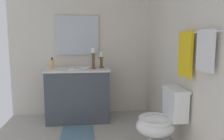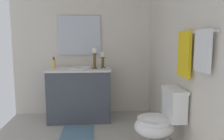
# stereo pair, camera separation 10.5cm
# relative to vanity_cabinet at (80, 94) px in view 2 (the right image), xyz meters

# --- Properties ---
(wall_back) EXTENTS (2.52, 0.04, 2.45)m
(wall_back) POSITION_rel_vanity_cabinet_xyz_m (0.93, 1.26, 0.80)
(wall_back) COLOR silver
(wall_back) RESTS_ON ground
(wall_left) EXTENTS (0.04, 2.38, 2.45)m
(wall_left) POSITION_rel_vanity_cabinet_xyz_m (-0.33, 0.07, 0.80)
(wall_left) COLOR silver
(wall_left) RESTS_ON ground
(vanity_cabinet) EXTENTS (0.58, 1.00, 0.84)m
(vanity_cabinet) POSITION_rel_vanity_cabinet_xyz_m (0.00, 0.00, 0.00)
(vanity_cabinet) COLOR #474C56
(vanity_cabinet) RESTS_ON ground
(sink_basin) EXTENTS (0.40, 0.40, 0.24)m
(sink_basin) POSITION_rel_vanity_cabinet_xyz_m (0.00, 0.00, 0.38)
(sink_basin) COLOR white
(sink_basin) RESTS_ON vanity_cabinet
(mirror) EXTENTS (0.02, 0.71, 0.65)m
(mirror) POSITION_rel_vanity_cabinet_xyz_m (-0.28, 0.00, 0.94)
(mirror) COLOR silver
(candle_holder_tall) EXTENTS (0.09, 0.09, 0.26)m
(candle_holder_tall) POSITION_rel_vanity_cabinet_xyz_m (-0.04, 0.38, 0.55)
(candle_holder_tall) COLOR brown
(candle_holder_tall) RESTS_ON vanity_cabinet
(candle_holder_short) EXTENTS (0.09, 0.09, 0.32)m
(candle_holder_short) POSITION_rel_vanity_cabinet_xyz_m (0.05, 0.25, 0.59)
(candle_holder_short) COLOR brown
(candle_holder_short) RESTS_ON vanity_cabinet
(soap_bottle) EXTENTS (0.06, 0.06, 0.18)m
(soap_bottle) POSITION_rel_vanity_cabinet_xyz_m (-0.01, -0.39, 0.49)
(soap_bottle) COLOR #E5B259
(soap_bottle) RESTS_ON vanity_cabinet
(toilet) EXTENTS (0.39, 0.54, 0.75)m
(toilet) POSITION_rel_vanity_cabinet_xyz_m (1.18, 0.97, -0.05)
(toilet) COLOR white
(toilet) RESTS_ON ground
(towel_bar) EXTENTS (0.75, 0.02, 0.02)m
(towel_bar) POSITION_rel_vanity_cabinet_xyz_m (1.46, 1.20, 0.94)
(towel_bar) COLOR silver
(towel_near_vanity) EXTENTS (0.28, 0.03, 0.48)m
(towel_near_vanity) POSITION_rel_vanity_cabinet_xyz_m (1.27, 1.18, 0.72)
(towel_near_vanity) COLOR yellow
(towel_near_vanity) RESTS_ON towel_bar
(towel_center) EXTENTS (0.25, 0.03, 0.37)m
(towel_center) POSITION_rel_vanity_cabinet_xyz_m (1.65, 1.18, 0.77)
(towel_center) COLOR white
(towel_center) RESTS_ON towel_bar
(bath_mat) EXTENTS (0.60, 0.44, 0.02)m
(bath_mat) POSITION_rel_vanity_cabinet_xyz_m (0.62, 0.00, -0.41)
(bath_mat) COLOR slate
(bath_mat) RESTS_ON ground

